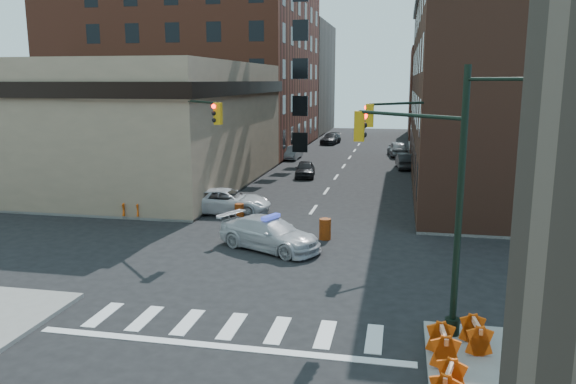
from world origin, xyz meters
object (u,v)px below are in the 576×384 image
at_px(pedestrian_b, 125,198).
at_px(barricade_se_a, 476,335).
at_px(pedestrian_a, 172,190).
at_px(parked_car_wnear, 305,169).
at_px(barrel_bank, 239,212).
at_px(pickup, 227,201).
at_px(parked_car_enear, 405,161).
at_px(barrel_road, 325,229).
at_px(parked_car_wfar, 293,153).
at_px(police_car, 270,234).
at_px(barricade_nw_a, 195,203).

distance_m(pedestrian_b, barricade_se_a, 22.02).
bearing_deg(barricade_se_a, pedestrian_a, 38.41).
height_order(parked_car_wnear, barrel_bank, parked_car_wnear).
xyz_separation_m(pickup, parked_car_enear, (10.38, 19.50, -0.05)).
bearing_deg(parked_car_wnear, parked_car_enear, 30.14).
distance_m(barrel_road, barricade_se_a, 12.37).
distance_m(parked_car_enear, barricade_se_a, 34.82).
xyz_separation_m(barrel_bank, barricade_se_a, (11.07, -13.85, 0.10)).
bearing_deg(pickup, parked_car_wfar, -0.94).
bearing_deg(pedestrian_b, barricade_se_a, -63.04).
distance_m(parked_car_wfar, barricade_se_a, 40.98).
height_order(police_car, pedestrian_b, pedestrian_b).
bearing_deg(barrel_bank, police_car, -59.90).
relative_size(parked_car_wnear, parked_car_enear, 0.93).
height_order(parked_car_enear, pedestrian_a, pedestrian_a).
height_order(parked_car_wfar, barrel_bank, parked_car_wfar).
bearing_deg(parked_car_wnear, barricade_nw_a, -113.45).
height_order(pickup, barrel_bank, pickup).
bearing_deg(barrel_bank, parked_car_wnear, 85.40).
bearing_deg(pedestrian_b, barrel_road, -37.09).
relative_size(pickup, parked_car_wfar, 1.33).
bearing_deg(parked_car_wfar, parked_car_enear, -18.97).
height_order(pedestrian_a, barrel_bank, pedestrian_a).
bearing_deg(barricade_nw_a, barrel_bank, -5.60).
height_order(pedestrian_a, barrel_road, pedestrian_a).
xyz_separation_m(parked_car_wfar, barrel_road, (7.05, -28.00, -0.13)).
height_order(parked_car_wfar, barricade_se_a, parked_car_wfar).
relative_size(parked_car_wfar, barricade_se_a, 3.49).
xyz_separation_m(police_car, pedestrian_a, (-7.80, 7.11, 0.37)).
bearing_deg(pickup, pedestrian_b, 108.89).
xyz_separation_m(police_car, parked_car_wfar, (-4.75, 30.15, -0.10)).
bearing_deg(parked_car_wnear, pedestrian_a, -121.85).
xyz_separation_m(police_car, pickup, (-4.14, 6.51, -0.02)).
height_order(barrel_road, barricade_nw_a, barricade_nw_a).
xyz_separation_m(pickup, barricade_se_a, (12.25, -15.27, -0.15)).
relative_size(pedestrian_a, barricade_nw_a, 1.52).
height_order(parked_car_wnear, pedestrian_a, pedestrian_a).
distance_m(parked_car_wnear, barrel_road, 18.31).
xyz_separation_m(parked_car_enear, barricade_nw_a, (-12.20, -19.96, -0.05)).
bearing_deg(parked_car_wnear, barrel_road, -83.94).
height_order(parked_car_wnear, barrel_road, parked_car_wnear).
distance_m(parked_car_enear, barrel_road, 24.18).
bearing_deg(barrel_bank, pedestrian_b, -174.05).
relative_size(parked_car_wfar, barrel_bank, 4.18).
relative_size(pedestrian_a, barrel_bank, 2.06).
bearing_deg(barricade_nw_a, pedestrian_b, -143.30).
bearing_deg(barricade_nw_a, pickup, 26.43).
height_order(police_car, parked_car_wfar, police_car).
bearing_deg(barrel_bank, pickup, 129.79).
height_order(parked_car_wnear, barricade_se_a, parked_car_wnear).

